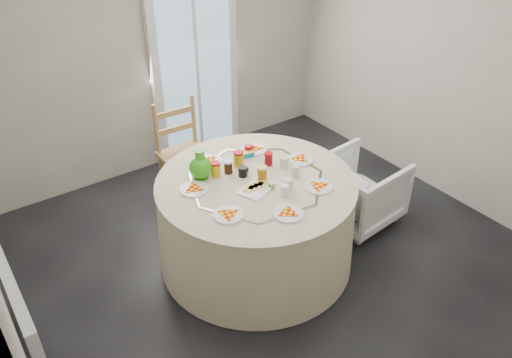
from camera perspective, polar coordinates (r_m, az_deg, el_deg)
floor at (r=4.32m, az=2.14°, el=-8.91°), size 4.00×4.00×0.00m
wall_back at (r=5.19m, az=-11.44°, el=14.64°), size 4.00×0.02×2.60m
wall_right at (r=4.98m, az=21.62°, el=12.19°), size 0.02×4.00×2.60m
glass_door at (r=5.39m, az=-7.00°, el=12.92°), size 1.00×0.08×2.10m
radiator at (r=3.71m, az=-25.31°, el=-13.65°), size 0.07×1.00×0.55m
table at (r=4.08m, az=-0.00°, el=-5.01°), size 1.61×1.61×0.81m
wooden_chair at (r=4.79m, az=-7.96°, el=2.43°), size 0.46×0.44×1.01m
armchair at (r=4.62m, az=11.81°, el=-0.45°), size 0.69×0.73×0.70m
place_settings at (r=3.84m, az=-0.00°, el=-0.37°), size 1.56×1.56×0.02m
jar_cluster at (r=3.95m, az=-1.67°, el=1.47°), size 0.56×0.44×0.15m
butter_tub at (r=4.16m, az=-1.14°, el=2.68°), size 0.13×0.10×0.05m
green_pitcher at (r=3.86m, az=-6.34°, el=1.30°), size 0.19×0.19×0.23m
cheese_platter at (r=3.76m, az=0.17°, el=-1.25°), size 0.34×0.28×0.04m
mugs_glasses at (r=3.89m, az=1.68°, el=0.77°), size 0.69×0.69×0.10m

